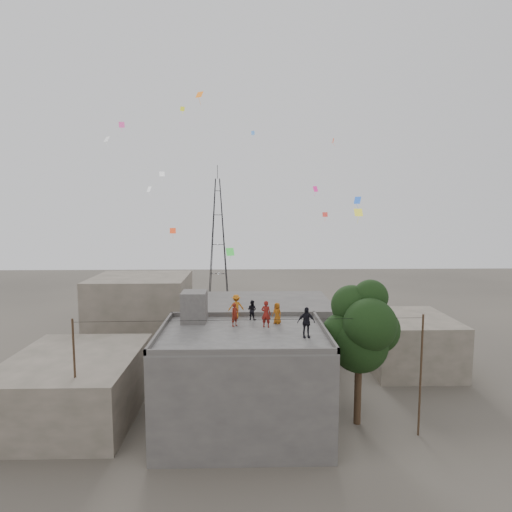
% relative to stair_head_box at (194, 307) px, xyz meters
% --- Properties ---
extents(ground, '(140.00, 140.00, 0.00)m').
position_rel_stair_head_box_xyz_m(ground, '(3.20, -2.60, -7.10)').
color(ground, '#413D35').
rests_on(ground, ground).
extents(main_building, '(10.00, 8.00, 6.10)m').
position_rel_stair_head_box_xyz_m(main_building, '(3.20, -2.60, -4.05)').
color(main_building, '#4B4946').
rests_on(main_building, ground).
extents(parapet, '(10.00, 8.00, 0.30)m').
position_rel_stair_head_box_xyz_m(parapet, '(3.20, -2.60, -0.85)').
color(parapet, '#4B4946').
rests_on(parapet, main_building).
extents(stair_head_box, '(1.60, 1.80, 2.00)m').
position_rel_stair_head_box_xyz_m(stair_head_box, '(0.00, 0.00, 0.00)').
color(stair_head_box, '#4B4946').
rests_on(stair_head_box, main_building).
extents(neighbor_west, '(8.00, 10.00, 4.00)m').
position_rel_stair_head_box_xyz_m(neighbor_west, '(-7.80, -0.60, -5.10)').
color(neighbor_west, '#5F594B').
rests_on(neighbor_west, ground).
extents(neighbor_north, '(12.00, 9.00, 5.00)m').
position_rel_stair_head_box_xyz_m(neighbor_north, '(5.20, 11.40, -4.60)').
color(neighbor_north, '#4B4946').
rests_on(neighbor_north, ground).
extents(neighbor_northwest, '(9.00, 8.00, 7.00)m').
position_rel_stair_head_box_xyz_m(neighbor_northwest, '(-6.80, 13.40, -3.60)').
color(neighbor_northwest, '#5F594B').
rests_on(neighbor_northwest, ground).
extents(neighbor_east, '(7.00, 8.00, 4.40)m').
position_rel_stair_head_box_xyz_m(neighbor_east, '(17.20, 7.40, -4.90)').
color(neighbor_east, '#5F594B').
rests_on(neighbor_east, ground).
extents(tree, '(4.90, 4.60, 9.10)m').
position_rel_stair_head_box_xyz_m(tree, '(10.57, -2.00, -1.00)').
color(tree, black).
rests_on(tree, ground).
extents(utility_line, '(20.12, 0.62, 7.40)m').
position_rel_stair_head_box_xyz_m(utility_line, '(3.70, -3.85, -3.27)').
color(utility_line, black).
rests_on(utility_line, ground).
extents(transmission_tower, '(2.97, 2.97, 20.01)m').
position_rel_stair_head_box_xyz_m(transmission_tower, '(-0.80, 37.40, 1.97)').
color(transmission_tower, black).
rests_on(transmission_tower, ground).
extents(person_red_adult, '(0.71, 0.58, 1.69)m').
position_rel_stair_head_box_xyz_m(person_red_adult, '(4.65, -1.47, -0.16)').
color(person_red_adult, maroon).
rests_on(person_red_adult, main_building).
extents(person_orange_child, '(0.79, 0.77, 1.38)m').
position_rel_stair_head_box_xyz_m(person_orange_child, '(5.41, -0.65, -0.31)').
color(person_orange_child, '#A15512').
rests_on(person_orange_child, main_building).
extents(person_dark_child, '(0.80, 0.75, 1.32)m').
position_rel_stair_head_box_xyz_m(person_dark_child, '(3.80, 0.40, -0.34)').
color(person_dark_child, black).
rests_on(person_dark_child, main_building).
extents(person_dark_adult, '(1.10, 0.58, 1.78)m').
position_rel_stair_head_box_xyz_m(person_dark_adult, '(6.86, -3.68, -0.11)').
color(person_dark_adult, black).
rests_on(person_dark_adult, main_building).
extents(person_orange_adult, '(1.14, 0.78, 1.62)m').
position_rel_stair_head_box_xyz_m(person_orange_adult, '(2.73, 0.80, -0.19)').
color(person_orange_adult, '#C56B16').
rests_on(person_orange_adult, main_building).
extents(person_red_child, '(0.63, 0.63, 1.48)m').
position_rel_stair_head_box_xyz_m(person_red_child, '(2.69, -1.16, -0.26)').
color(person_red_child, maroon).
rests_on(person_red_child, main_building).
extents(kites, '(19.65, 14.64, 11.37)m').
position_rel_stair_head_box_xyz_m(kites, '(2.71, 4.84, 8.62)').
color(kites, '#EF4219').
rests_on(kites, ground).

